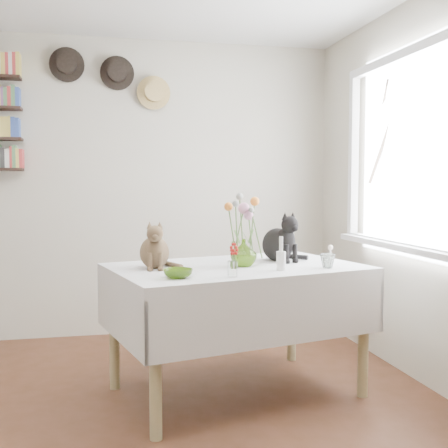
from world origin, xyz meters
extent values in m
cube|color=beige|center=(0.00, 2.27, 1.25)|extent=(4.04, 0.04, 2.54)
cube|color=beige|center=(0.00, -2.27, 1.25)|extent=(4.04, 0.04, 2.54)
cube|color=white|center=(1.97, 0.80, 1.50)|extent=(0.01, 1.40, 1.20)
cube|color=white|center=(1.97, 0.80, 2.13)|extent=(0.06, 1.52, 0.06)
cube|color=white|center=(1.97, 0.80, 0.87)|extent=(0.06, 1.52, 0.06)
cube|color=white|center=(1.97, 1.53, 1.50)|extent=(0.06, 0.06, 1.20)
cube|color=white|center=(1.94, 0.80, 0.87)|extent=(0.12, 1.50, 0.04)
cube|color=white|center=(0.80, 0.70, 0.76)|extent=(1.65, 1.26, 0.06)
cylinder|color=tan|center=(0.25, 0.17, 0.36)|extent=(0.06, 0.06, 0.73)
cylinder|color=tan|center=(1.52, 0.47, 0.36)|extent=(0.06, 0.06, 0.73)
cylinder|color=tan|center=(0.07, 0.93, 0.36)|extent=(0.06, 0.06, 0.73)
cylinder|color=tan|center=(1.34, 1.23, 0.36)|extent=(0.06, 0.06, 0.73)
imported|color=#8EBB3B|center=(0.83, 0.66, 0.87)|extent=(0.16, 0.16, 0.16)
imported|color=#8EBB3B|center=(0.39, 0.32, 0.81)|extent=(0.18, 0.18, 0.05)
imported|color=white|center=(1.30, 0.49, 0.83)|extent=(0.11, 0.11, 0.08)
cylinder|color=white|center=(1.00, 0.47, 0.84)|extent=(0.05, 0.05, 0.11)
cylinder|color=white|center=(1.00, 0.47, 0.94)|extent=(0.02, 0.02, 0.09)
cylinder|color=white|center=(0.67, 0.30, 0.83)|extent=(0.05, 0.05, 0.08)
cone|color=white|center=(1.43, 0.75, 0.83)|extent=(0.06, 0.06, 0.08)
sphere|color=beige|center=(1.43, 0.75, 0.88)|extent=(0.03, 0.03, 0.03)
cylinder|color=#4C7233|center=(0.80, 0.67, 0.99)|extent=(0.01, 0.01, 0.30)
sphere|color=pink|center=(0.80, 0.67, 1.14)|extent=(0.07, 0.07, 0.07)
cylinder|color=#4C7233|center=(0.87, 0.64, 0.97)|extent=(0.01, 0.01, 0.26)
sphere|color=pink|center=(0.87, 0.64, 1.10)|extent=(0.06, 0.06, 0.06)
cylinder|color=#4C7233|center=(0.89, 0.69, 1.01)|extent=(0.01, 0.01, 0.34)
sphere|color=orange|center=(0.89, 0.69, 1.18)|extent=(0.06, 0.06, 0.06)
cylinder|color=#4C7233|center=(0.77, 0.70, 0.99)|extent=(0.01, 0.01, 0.31)
sphere|color=orange|center=(0.77, 0.70, 1.15)|extent=(0.05, 0.05, 0.05)
cylinder|color=#4C7233|center=(0.83, 0.71, 1.02)|extent=(0.01, 0.01, 0.37)
sphere|color=#999E93|center=(0.83, 0.71, 1.21)|extent=(0.04, 0.04, 0.04)
cylinder|color=#4C7233|center=(0.78, 0.63, 1.00)|extent=(0.01, 0.01, 0.33)
sphere|color=#999E93|center=(0.78, 0.63, 1.17)|extent=(0.04, 0.04, 0.04)
cylinder|color=#4C7233|center=(0.90, 0.62, 0.98)|extent=(0.01, 0.01, 0.29)
sphere|color=#999E93|center=(0.90, 0.62, 1.13)|extent=(0.04, 0.04, 0.04)
cylinder|color=black|center=(-0.25, 2.21, 2.25)|extent=(0.28, 0.02, 0.28)
cylinder|color=black|center=(-0.25, 2.17, 2.25)|extent=(0.16, 0.08, 0.16)
cylinder|color=black|center=(0.15, 2.21, 2.20)|extent=(0.28, 0.02, 0.28)
cylinder|color=black|center=(0.15, 2.17, 2.20)|extent=(0.16, 0.08, 0.16)
cylinder|color=tan|center=(0.45, 2.21, 2.05)|extent=(0.28, 0.02, 0.28)
cylinder|color=tan|center=(0.45, 2.17, 2.05)|extent=(0.16, 0.08, 0.16)
camera|label=1|loc=(-0.02, -2.58, 1.28)|focal=45.00mm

